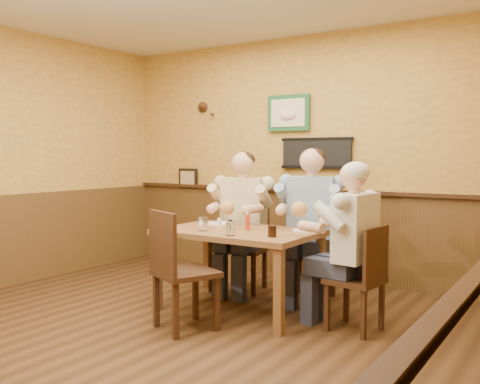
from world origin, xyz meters
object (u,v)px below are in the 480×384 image
(hot_sauce_bottle, at_px, (248,221))
(salt_shaker, at_px, (219,223))
(diner_white_elder, at_px, (355,255))
(pepper_shaker, at_px, (230,225))
(diner_tan_shirt, at_px, (244,229))
(water_glass_left, at_px, (203,224))
(chair_near_side, at_px, (186,270))
(water_glass_mid, at_px, (230,229))
(cola_tumbler, at_px, (272,231))
(chair_back_right, at_px, (312,252))
(chair_back_left, at_px, (244,247))
(chair_right_end, at_px, (355,278))
(dining_table, at_px, (238,240))
(diner_blue_polo, at_px, (312,232))

(hot_sauce_bottle, bearing_deg, salt_shaker, -170.47)
(diner_white_elder, relative_size, pepper_shaker, 12.53)
(diner_tan_shirt, xyz_separation_m, water_glass_left, (0.13, -0.87, 0.15))
(diner_white_elder, bearing_deg, water_glass_left, -71.18)
(chair_near_side, height_order, hot_sauce_bottle, chair_near_side)
(diner_tan_shirt, relative_size, water_glass_mid, 11.28)
(diner_tan_shirt, bearing_deg, water_glass_left, -93.38)
(water_glass_left, distance_m, hot_sauce_bottle, 0.40)
(cola_tumbler, bearing_deg, salt_shaker, 165.03)
(chair_back_right, height_order, diner_white_elder, diner_white_elder)
(pepper_shaker, bearing_deg, water_glass_left, -145.06)
(water_glass_mid, bearing_deg, diner_white_elder, 21.99)
(hot_sauce_bottle, bearing_deg, chair_back_left, 125.25)
(chair_near_side, height_order, cola_tumbler, chair_near_side)
(chair_right_end, relative_size, diner_white_elder, 0.70)
(chair_back_left, distance_m, hot_sauce_bottle, 0.84)
(chair_near_side, distance_m, pepper_shaker, 0.66)
(chair_back_right, distance_m, hot_sauce_bottle, 0.85)
(diner_tan_shirt, relative_size, cola_tumbler, 13.72)
(dining_table, xyz_separation_m, chair_near_side, (-0.08, -0.66, -0.17))
(diner_blue_polo, xyz_separation_m, water_glass_mid, (-0.26, -1.05, 0.14))
(chair_right_end, bearing_deg, chair_back_right, -126.94)
(chair_back_left, xyz_separation_m, hot_sauce_bottle, (0.44, -0.62, 0.37))
(chair_right_end, bearing_deg, chair_back_left, -105.34)
(chair_back_right, height_order, diner_tan_shirt, diner_tan_shirt)
(dining_table, bearing_deg, hot_sauce_bottle, 16.56)
(chair_right_end, xyz_separation_m, diner_white_elder, (0.00, 0.00, 0.19))
(cola_tumbler, bearing_deg, diner_tan_shirt, 134.25)
(chair_near_side, height_order, pepper_shaker, chair_near_side)
(dining_table, height_order, diner_tan_shirt, diner_tan_shirt)
(chair_back_right, bearing_deg, diner_tan_shirt, 175.77)
(diner_tan_shirt, distance_m, salt_shaker, 0.70)
(diner_white_elder, height_order, pepper_shaker, diner_white_elder)
(chair_near_side, xyz_separation_m, salt_shaker, (-0.12, 0.64, 0.31))
(diner_blue_polo, bearing_deg, cola_tumbler, -95.89)
(diner_blue_polo, height_order, cola_tumbler, diner_blue_polo)
(chair_near_side, height_order, water_glass_mid, chair_near_side)
(dining_table, bearing_deg, chair_back_right, 61.71)
(hot_sauce_bottle, height_order, salt_shaker, hot_sauce_bottle)
(salt_shaker, bearing_deg, water_glass_mid, -42.48)
(dining_table, distance_m, diner_white_elder, 1.10)
(chair_back_left, relative_size, chair_back_right, 0.98)
(chair_back_right, relative_size, salt_shaker, 9.81)
(chair_back_left, height_order, water_glass_left, chair_back_left)
(diner_white_elder, height_order, salt_shaker, diner_white_elder)
(chair_right_end, xyz_separation_m, water_glass_mid, (-0.96, -0.39, 0.38))
(dining_table, relative_size, water_glass_left, 11.39)
(chair_back_left, xyz_separation_m, pepper_shaker, (0.33, -0.73, 0.34))
(diner_blue_polo, distance_m, diner_white_elder, 0.97)
(chair_back_left, bearing_deg, hot_sauce_bottle, -66.31)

